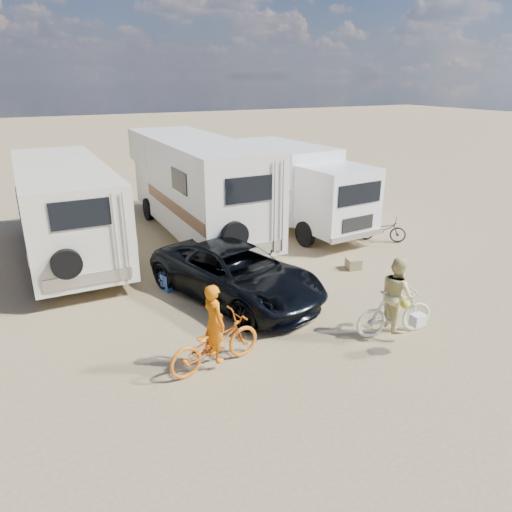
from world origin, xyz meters
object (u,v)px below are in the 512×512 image
rv_main (196,188)px  cooler (172,280)px  rv_left (66,212)px  dark_suv (236,273)px  box_truck (296,188)px  rider_woman (396,301)px  bike_woman (395,312)px  crate (353,264)px  bike_man (215,343)px  bike_parked (382,229)px  rider_man (214,331)px

rv_main → cooler: (-2.37, -4.30, -1.49)m
rv_left → dark_suv: bearing=-56.1°
box_truck → rider_woman: 8.55m
box_truck → bike_woman: box_truck is taller
rv_left → cooler: bearing=-60.8°
box_truck → cooler: bearing=-154.6°
dark_suv → crate: bearing=-14.4°
rv_left → dark_suv: (3.45, -5.22, -0.79)m
rv_main → bike_man: rv_main is taller
rider_woman → dark_suv: bearing=46.2°
dark_suv → bike_parked: bearing=-1.4°
crate → bike_man: bearing=-153.0°
bike_parked → crate: bearing=167.0°
box_truck → cooler: (-6.06, -3.47, -1.28)m
rider_man → bike_woman: bearing=-108.4°
bike_woman → rider_man: size_ratio=1.15×
box_truck → cooler: 7.10m
rv_left → bike_man: size_ratio=3.94×
rv_left → rider_woman: size_ratio=4.77×
rider_man → bike_parked: bearing=-70.3°
box_truck → bike_parked: (1.81, -2.94, -1.09)m
crate → rider_man: bearing=-153.0°
rv_main → box_truck: 3.79m
cooler → rv_left: bearing=105.1°
rv_main → dark_suv: 5.83m
rv_main → dark_suv: rv_main is taller
bike_man → bike_parked: (8.27, 4.60, -0.10)m
rv_main → rv_left: (-4.50, -0.42, -0.24)m
bike_parked → crate: bike_parked is taller
rider_woman → bike_woman: bearing=-168.6°
dark_suv → bike_woman: bearing=-72.7°
rider_man → cooler: 4.12m
rv_main → rider_woman: bearing=-81.1°
rider_woman → cooler: bearing=49.3°
crate → cooler: bearing=168.0°
bike_man → rider_woman: 4.13m
dark_suv → crate: (4.01, 0.22, -0.54)m
rv_main → dark_suv: size_ratio=1.74×
rv_main → cooler: size_ratio=14.84×
dark_suv → cooler: 1.95m
box_truck → rider_man: size_ratio=4.28×
rv_main → rider_man: bearing=-107.7°
bike_parked → crate: size_ratio=4.10×
rider_man → cooler: size_ratio=2.71×
dark_suv → rider_woman: rider_woman is taller
rider_woman → cooler: rider_woman is taller
rv_main → bike_parked: size_ratio=5.34×
bike_woman → bike_parked: bike_woman is taller
rider_woman → cooler: 5.99m
rider_man → rider_woman: rider_woman is taller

